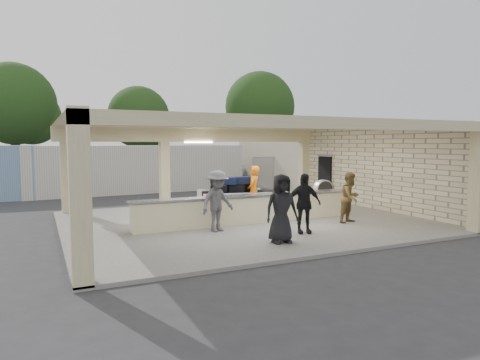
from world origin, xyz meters
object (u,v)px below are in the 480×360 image
drum_fan (323,190)px  passenger_d (281,208)px  car_white_b (315,170)px  container_white (139,169)px  luggage_cart (233,195)px  car_white_a (254,172)px  passenger_a (350,198)px  baggage_handler (254,191)px  passenger_b (304,203)px  passenger_c (217,201)px  baggage_counter (249,209)px  car_dark (222,172)px

drum_fan → passenger_d: bearing=-132.4°
car_white_b → container_white: (-14.08, -2.39, 0.58)m
drum_fan → car_white_b: size_ratio=0.21×
luggage_cart → passenger_d: bearing=-85.6°
car_white_a → passenger_d: bearing=154.0°
passenger_a → car_white_a: bearing=56.6°
car_white_a → baggage_handler: bearing=151.6°
luggage_cart → passenger_b: bearing=-67.9°
passenger_c → car_white_a: passenger_c is taller
baggage_counter → passenger_b: 2.37m
car_dark → baggage_counter: bearing=156.5°
baggage_handler → passenger_c: bearing=-11.6°
car_dark → car_white_b: bearing=-96.5°
drum_fan → baggage_counter: bearing=-148.1°
drum_fan → passenger_c: passenger_c is taller
container_white → baggage_handler: bearing=-84.2°
baggage_counter → car_white_b: (12.93, 14.37, 0.18)m
passenger_b → passenger_d: size_ratio=0.96×
passenger_a → passenger_b: bearing=179.7°
passenger_c → car_dark: passenger_c is taller
passenger_a → container_white: size_ratio=0.14×
baggage_handler → car_dark: (4.51, 13.66, -0.26)m
car_white_b → drum_fan: bearing=140.8°
passenger_a → passenger_c: (-4.72, 0.60, 0.08)m
passenger_b → car_white_b: bearing=70.8°
luggage_cart → passenger_a: (3.15, -2.92, 0.07)m
passenger_c → luggage_cart: bearing=34.7°
drum_fan → car_dark: bearing=92.9°
luggage_cart → passenger_b: (0.70, -3.69, 0.11)m
passenger_d → car_white_a: passenger_d is taller
drum_fan → car_white_a: bearing=80.6°
car_white_b → baggage_counter: bearing=132.5°
baggage_handler → car_white_a: (6.97, 13.41, -0.31)m
car_white_a → car_dark: bearing=83.4°
passenger_d → car_white_a: 19.28m
passenger_d → container_white: size_ratio=0.15×
baggage_handler → container_white: container_white is taller
baggage_counter → passenger_a: (3.22, -1.44, 0.39)m
baggage_handler → car_white_b: bearing=175.4°
luggage_cart → drum_fan: bearing=28.9°
drum_fan → passenger_c: (-7.01, -4.04, 0.40)m
passenger_a → car_dark: 16.30m
passenger_c → car_dark: (6.76, 15.57, -0.26)m
car_dark → container_white: (-6.40, -2.75, 0.55)m
baggage_handler → car_white_a: 15.12m
luggage_cart → car_white_a: 15.08m
passenger_b → car_white_b: (12.16, 16.57, -0.25)m
car_white_a → passenger_c: bearing=148.1°
container_white → luggage_cart: bearing=-87.4°
passenger_a → car_dark: (2.03, 16.17, -0.18)m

